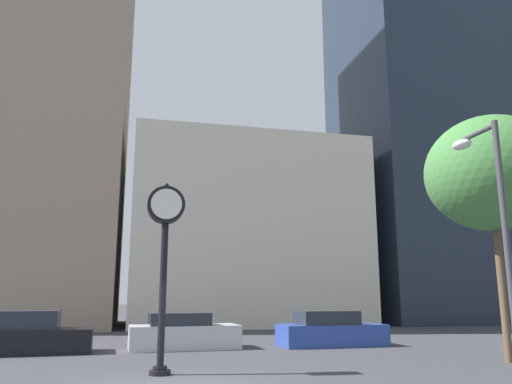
% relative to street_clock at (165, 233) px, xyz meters
% --- Properties ---
extents(building_tall_tower, '(14.17, 12.00, 38.95)m').
position_rel_street_clock_xyz_m(building_tall_tower, '(-8.96, 22.03, 15.77)').
color(building_tall_tower, gray).
rests_on(building_tall_tower, ground_plane).
extents(building_storefront_row, '(15.75, 12.00, 12.68)m').
position_rel_street_clock_xyz_m(building_storefront_row, '(6.76, 22.03, 2.63)').
color(building_storefront_row, beige).
rests_on(building_storefront_row, ground_plane).
extents(building_glass_modern, '(12.70, 12.00, 31.11)m').
position_rel_street_clock_xyz_m(building_glass_modern, '(22.41, 22.03, 11.85)').
color(building_glass_modern, '#1E2838').
rests_on(building_glass_modern, ground_plane).
extents(street_clock, '(1.03, 0.56, 5.12)m').
position_rel_street_clock_xyz_m(street_clock, '(0.00, 0.00, 0.00)').
color(street_clock, black).
rests_on(street_clock, ground_plane).
extents(car_black, '(4.43, 2.07, 1.49)m').
position_rel_street_clock_xyz_m(car_black, '(-4.38, 5.91, -3.08)').
color(car_black, black).
rests_on(car_black, ground_plane).
extents(car_silver, '(4.24, 2.01, 1.36)m').
position_rel_street_clock_xyz_m(car_silver, '(1.18, 6.24, -3.12)').
color(car_silver, '#BCBCC1').
rests_on(car_silver, ground_plane).
extents(car_blue, '(4.29, 1.92, 1.40)m').
position_rel_street_clock_xyz_m(car_blue, '(7.14, 5.95, -3.11)').
color(car_blue, '#28429E').
rests_on(car_blue, ground_plane).
extents(street_lamp_right, '(0.36, 1.57, 5.92)m').
position_rel_street_clock_xyz_m(street_lamp_right, '(7.03, -4.27, 0.27)').
color(street_lamp_right, '#38383D').
rests_on(street_lamp_right, ground_plane).
extents(bare_tree, '(4.26, 4.26, 7.92)m').
position_rel_street_clock_xyz_m(bare_tree, '(10.61, -0.03, 2.28)').
color(bare_tree, brown).
rests_on(bare_tree, ground_plane).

